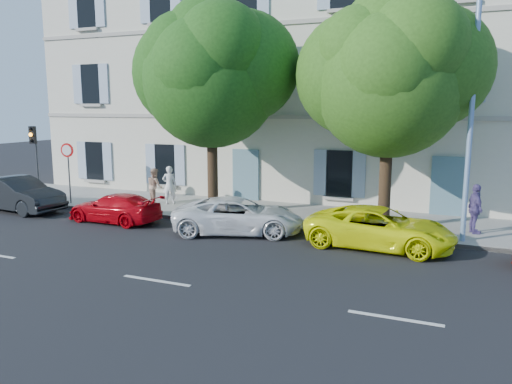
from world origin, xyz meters
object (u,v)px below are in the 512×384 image
at_px(car_white_coupe, 238,216).
at_px(pedestrian_b, 155,186).
at_px(car_yellow_supercar, 380,228).
at_px(street_lamp, 473,92).
at_px(car_dark_sedan, 17,194).
at_px(tree_left, 211,80).
at_px(car_red_coupe, 115,208).
at_px(road_sign, 68,160).
at_px(pedestrian_c, 475,209).
at_px(pedestrian_a, 170,185).
at_px(tree_right, 389,82).
at_px(traffic_light, 34,147).

distance_m(car_white_coupe, pedestrian_b, 6.21).
bearing_deg(car_yellow_supercar, street_lamp, -61.45).
xyz_separation_m(car_dark_sedan, street_lamp, (17.69, 1.46, 4.14)).
bearing_deg(tree_left, car_yellow_supercar, -15.35).
bearing_deg(car_red_coupe, street_lamp, 99.18).
distance_m(car_red_coupe, road_sign, 4.48).
bearing_deg(car_red_coupe, car_white_coupe, 95.43).
xyz_separation_m(tree_left, pedestrian_c, (9.75, 0.61, -4.47)).
bearing_deg(pedestrian_a, tree_left, 130.62).
relative_size(tree_left, street_lamp, 0.99).
relative_size(car_dark_sedan, tree_right, 0.56).
relative_size(car_dark_sedan, road_sign, 1.66).
bearing_deg(tree_right, traffic_light, -178.52).
xyz_separation_m(road_sign, pedestrian_a, (4.25, 1.57, -1.09)).
xyz_separation_m(car_dark_sedan, car_red_coupe, (5.16, -0.06, -0.18)).
relative_size(tree_left, pedestrian_b, 5.21).
bearing_deg(tree_right, car_dark_sedan, -171.33).
bearing_deg(tree_left, street_lamp, -4.53).
bearing_deg(pedestrian_b, pedestrian_a, -133.49).
distance_m(tree_right, street_lamp, 2.78).
relative_size(tree_right, pedestrian_c, 4.65).
bearing_deg(car_yellow_supercar, traffic_light, 87.42).
distance_m(traffic_light, road_sign, 2.23).
height_order(street_lamp, pedestrian_b, street_lamp).
relative_size(car_dark_sedan, traffic_light, 1.32).
bearing_deg(pedestrian_a, car_yellow_supercar, 134.55).
distance_m(road_sign, street_lamp, 16.60).
height_order(tree_right, pedestrian_b, tree_right).
distance_m(traffic_light, street_lamp, 18.67).
bearing_deg(traffic_light, car_red_coupe, -17.92).
bearing_deg(pedestrian_b, car_red_coupe, 134.49).
bearing_deg(tree_left, road_sign, -175.62).
bearing_deg(street_lamp, tree_right, 162.40).
relative_size(car_red_coupe, tree_left, 0.47).
bearing_deg(road_sign, pedestrian_c, 3.90).
height_order(car_yellow_supercar, tree_right, tree_right).
bearing_deg(car_dark_sedan, traffic_light, 29.72).
bearing_deg(car_dark_sedan, car_yellow_supercar, -83.16).
relative_size(road_sign, street_lamp, 0.32).
xyz_separation_m(car_yellow_supercar, street_lamp, (2.44, 1.17, 4.23)).
xyz_separation_m(car_red_coupe, car_white_coupe, (5.16, 0.29, 0.08)).
bearing_deg(car_white_coupe, street_lamp, -98.99).
height_order(car_white_coupe, street_lamp, street_lamp).
xyz_separation_m(car_dark_sedan, tree_left, (8.28, 2.21, 4.73)).
relative_size(car_dark_sedan, car_white_coupe, 0.98).
distance_m(tree_left, pedestrian_c, 10.74).
bearing_deg(road_sign, car_yellow_supercar, -5.65).
height_order(car_red_coupe, car_yellow_supercar, car_yellow_supercar).
xyz_separation_m(road_sign, pedestrian_c, (16.71, 1.14, -1.09)).
bearing_deg(pedestrian_c, pedestrian_b, 67.50).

